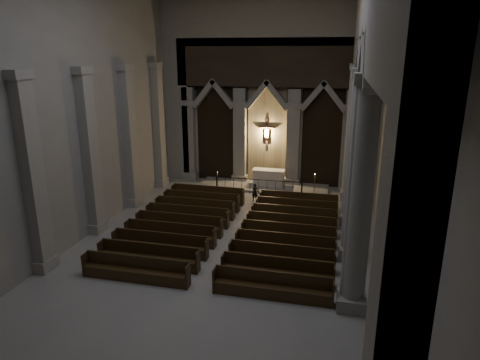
{
  "coord_description": "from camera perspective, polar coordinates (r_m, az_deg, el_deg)",
  "views": [
    {
      "loc": [
        4.7,
        -16.14,
        8.6
      ],
      "look_at": [
        0.21,
        3.0,
        2.73
      ],
      "focal_mm": 32.0,
      "sensor_mm": 36.0,
      "label": 1
    }
  ],
  "objects": [
    {
      "name": "sanctuary_step",
      "position": [
        28.46,
        3.1,
        -0.84
      ],
      "size": [
        8.5,
        2.6,
        0.15
      ],
      "primitive_type": "cube",
      "color": "#9D9A93",
      "rests_on": "ground"
    },
    {
      "name": "altar_rail",
      "position": [
        26.68,
        2.48,
        -0.58
      ],
      "size": [
        5.48,
        0.09,
        1.08
      ],
      "color": "black",
      "rests_on": "ground"
    },
    {
      "name": "right_arcade",
      "position": [
        17.5,
        16.28,
        13.44
      ],
      "size": [
        1.0,
        24.0,
        12.0
      ],
      "color": "#9D9A93",
      "rests_on": "ground"
    },
    {
      "name": "candle_stand_right",
      "position": [
        26.94,
        9.86,
        -1.36
      ],
      "size": [
        0.25,
        0.25,
        1.46
      ],
      "color": "olive",
      "rests_on": "ground"
    },
    {
      "name": "sanctuary_wall",
      "position": [
        28.14,
        3.66,
        12.54
      ],
      "size": [
        14.0,
        0.77,
        12.0
      ],
      "color": "#9D9A93",
      "rests_on": "ground"
    },
    {
      "name": "altar",
      "position": [
        28.3,
        3.82,
        0.34
      ],
      "size": [
        2.11,
        0.85,
        1.07
      ],
      "color": "silver",
      "rests_on": "sanctuary_step"
    },
    {
      "name": "candle_stand_left",
      "position": [
        27.93,
        -3.01,
        -0.63
      ],
      "size": [
        0.2,
        0.2,
        1.21
      ],
      "color": "olive",
      "rests_on": "ground"
    },
    {
      "name": "pews",
      "position": [
        20.69,
        -1.05,
        -6.97
      ],
      "size": [
        9.81,
        9.88,
        0.98
      ],
      "color": "black",
      "rests_on": "ground"
    },
    {
      "name": "room",
      "position": [
        16.84,
        -3.1,
        13.19
      ],
      "size": [
        24.0,
        24.1,
        12.0
      ],
      "color": "#9B9893",
      "rests_on": "ground"
    },
    {
      "name": "worshipper",
      "position": [
        25.63,
        2.01,
        -1.7
      ],
      "size": [
        0.43,
        0.31,
        1.1
      ],
      "primitive_type": "imported",
      "rotation": [
        0.0,
        0.0,
        -0.11
      ],
      "color": "black",
      "rests_on": "ground"
    },
    {
      "name": "left_pilasters",
      "position": [
        23.21,
        -16.71,
        4.25
      ],
      "size": [
        0.6,
        13.0,
        8.03
      ],
      "color": "#9D9A93",
      "rests_on": "ground"
    }
  ]
}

